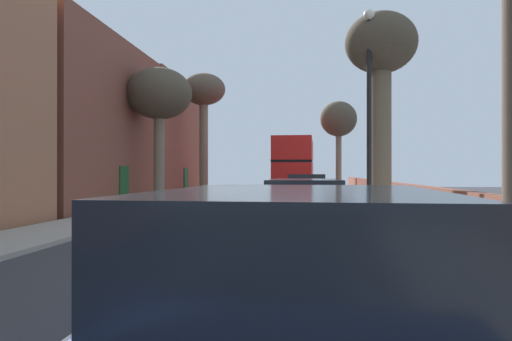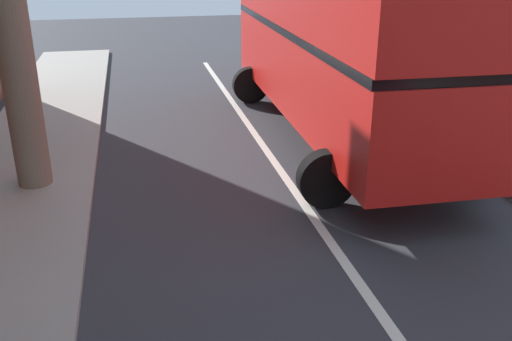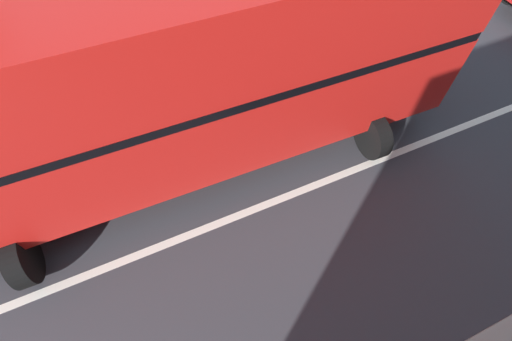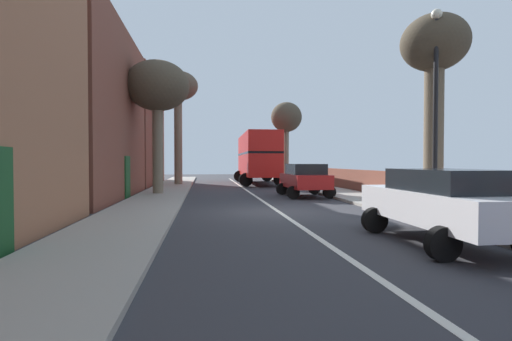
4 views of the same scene
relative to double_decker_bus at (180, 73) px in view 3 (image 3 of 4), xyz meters
The scene contains 1 object.
double_decker_bus is the anchor object (origin of this frame).
Camera 3 is at (-3.10, 18.21, 6.48)m, focal length 25.52 mm.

